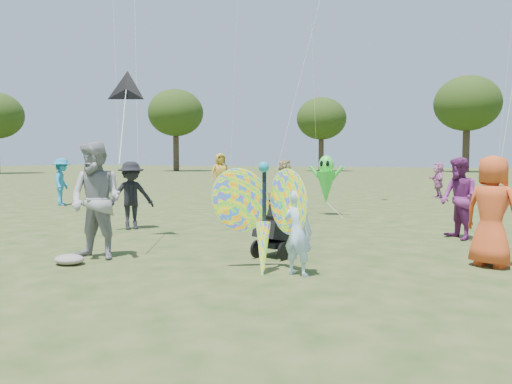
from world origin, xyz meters
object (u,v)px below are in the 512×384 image
adult_man (96,200)px  crowd_j (438,180)px  jogging_stroller (279,219)px  alien_kite (326,182)px  crowd_a (492,211)px  child_girl (298,232)px  crowd_b (131,195)px  crowd_e (459,198)px  crowd_g (220,174)px  butterfly_kite (263,216)px  crowd_i (62,182)px  crowd_d (285,182)px

adult_man → crowd_j: bearing=70.6°
adult_man → jogging_stroller: 3.07m
alien_kite → adult_man: bearing=-102.9°
adult_man → crowd_a: size_ratio=1.14×
child_girl → crowd_b: (-5.05, 2.75, 0.18)m
crowd_e → crowd_j: 11.07m
crowd_g → butterfly_kite: size_ratio=1.02×
crowd_a → crowd_i: size_ratio=1.04×
crowd_a → crowd_d: (-6.35, 7.91, -0.05)m
crowd_a → jogging_stroller: (-3.32, -0.46, -0.24)m
child_girl → crowd_a: 3.08m
crowd_b → alien_kite: 5.68m
butterfly_kite → crowd_j: bearing=84.9°
crowd_i → crowd_j: bearing=-86.2°
crowd_a → crowd_i: (-13.51, 4.78, -0.03)m
crowd_b → crowd_i: bearing=99.2°
adult_man → crowd_e: bearing=36.0°
adult_man → jogging_stroller: adult_man is taller
crowd_b → crowd_j: crowd_b is taller
child_girl → crowd_b: size_ratio=0.78×
crowd_d → crowd_b: bearing=152.9°
jogging_stroller → crowd_g: bearing=138.8°
crowd_j → butterfly_kite: 15.38m
crowd_b → crowd_i: 7.02m
crowd_b → crowd_e: bearing=-35.9°
crowd_b → crowd_j: 13.87m
crowd_d → crowd_g: (-4.39, 3.47, 0.12)m
adult_man → alien_kite: size_ratio=1.12×
jogging_stroller → butterfly_kite: (0.26, -1.29, 0.22)m
crowd_e → adult_man: bearing=-83.1°
crowd_b → crowd_i: size_ratio=0.96×
crowd_g → crowd_i: size_ratio=1.13×
crowd_b → crowd_d: crowd_d is taller
crowd_g → crowd_d: bearing=-80.8°
crowd_j → jogging_stroller: 14.12m
crowd_b → crowd_j: (5.90, 12.56, -0.05)m
crowd_j → alien_kite: alien_kite is taller
adult_man → crowd_j: 16.14m
crowd_b → crowd_g: 10.84m
child_girl → crowd_e: crowd_e is taller
crowd_i → jogging_stroller: size_ratio=1.48×
crowd_a → butterfly_kite: crowd_a is taller
crowd_e → crowd_g: 13.48m
crowd_a → crowd_b: crowd_a is taller
crowd_a → crowd_j: (-1.68, 13.57, -0.12)m
crowd_g → jogging_stroller: size_ratio=1.66×
crowd_a → alien_kite: bearing=-27.1°
crowd_e → jogging_stroller: bearing=-75.8°
crowd_b → adult_man: bearing=-109.7°
crowd_a → alien_kite: size_ratio=0.98×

